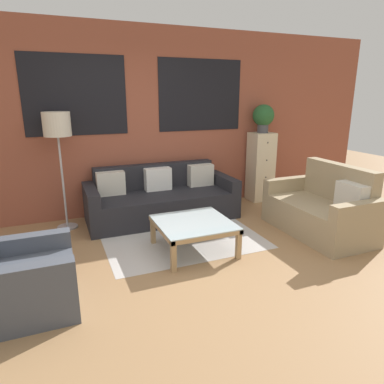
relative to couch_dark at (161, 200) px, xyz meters
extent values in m
plane|color=#9E754C|center=(-0.12, -1.95, -0.28)|extent=(16.00, 16.00, 0.00)
cube|color=brown|center=(-0.12, 0.49, 1.12)|extent=(8.40, 0.08, 2.80)
cube|color=black|center=(-1.07, 0.44, 1.52)|extent=(1.40, 0.01, 1.10)
cube|color=black|center=(0.83, 0.44, 1.52)|extent=(1.40, 0.01, 1.10)
cube|color=#BCB7B2|center=(0.01, -0.70, -0.28)|extent=(1.99, 1.77, 0.00)
cube|color=#232328|center=(0.00, -0.13, -0.08)|extent=(1.88, 0.72, 0.40)
cube|color=#232328|center=(0.00, 0.31, 0.11)|extent=(1.88, 0.16, 0.78)
cube|color=#232328|center=(-1.02, -0.05, 0.01)|extent=(0.16, 0.88, 0.58)
cube|color=#232328|center=(1.02, -0.05, 0.01)|extent=(0.16, 0.88, 0.58)
cube|color=beige|center=(-0.71, 0.15, 0.29)|extent=(0.40, 0.16, 0.34)
cube|color=white|center=(0.00, 0.15, 0.29)|extent=(0.40, 0.16, 0.34)
cube|color=beige|center=(0.71, 0.15, 0.29)|extent=(0.40, 0.16, 0.34)
cube|color=tan|center=(1.69, -1.37, -0.07)|extent=(0.64, 1.17, 0.42)
cube|color=tan|center=(2.09, -1.37, 0.18)|extent=(0.16, 1.17, 0.92)
cube|color=tan|center=(1.77, -0.71, 0.03)|extent=(0.80, 0.14, 0.62)
cube|color=tan|center=(1.77, -2.02, 0.03)|extent=(0.80, 0.14, 0.62)
cube|color=beige|center=(1.93, -1.73, 0.31)|extent=(0.16, 0.40, 0.34)
cube|color=#474C56|center=(-1.69, -1.78, -0.08)|extent=(0.64, 0.51, 0.40)
cube|color=#474C56|center=(-1.77, -2.11, 0.00)|extent=(0.80, 0.14, 0.56)
cube|color=#474C56|center=(-1.77, -1.46, 0.00)|extent=(0.80, 0.14, 0.56)
cube|color=silver|center=(0.01, -1.25, 0.08)|extent=(0.86, 0.86, 0.01)
cube|color=tan|center=(0.01, -1.66, 0.05)|extent=(0.86, 0.05, 0.05)
cube|color=tan|center=(0.01, -0.85, 0.05)|extent=(0.86, 0.05, 0.05)
cube|color=tan|center=(-0.39, -1.25, 0.05)|extent=(0.05, 0.86, 0.05)
cube|color=tan|center=(0.41, -1.25, 0.05)|extent=(0.05, 0.86, 0.05)
cube|color=tan|center=(-0.38, -1.64, -0.10)|extent=(0.06, 0.06, 0.36)
cube|color=tan|center=(0.40, -1.64, -0.10)|extent=(0.05, 0.06, 0.36)
cube|color=tan|center=(-0.38, -0.86, -0.10)|extent=(0.06, 0.06, 0.36)
cube|color=tan|center=(0.40, -0.86, -0.10)|extent=(0.05, 0.06, 0.36)
cylinder|color=#B2B2B7|center=(-1.36, 0.11, -0.27)|extent=(0.28, 0.28, 0.02)
cylinder|color=#B2B2B7|center=(-1.36, 0.11, 0.37)|extent=(0.03, 0.03, 1.26)
cylinder|color=beige|center=(-1.36, 0.11, 1.16)|extent=(0.35, 0.35, 0.31)
cube|color=beige|center=(1.90, 0.24, 0.31)|extent=(0.39, 0.34, 1.19)
sphere|color=#38332D|center=(1.90, 0.06, 0.76)|extent=(0.02, 0.02, 0.02)
sphere|color=#38332D|center=(1.90, 0.06, 0.46)|extent=(0.02, 0.02, 0.02)
sphere|color=#38332D|center=(1.90, 0.06, 0.16)|extent=(0.02, 0.02, 0.02)
sphere|color=#38332D|center=(1.90, 0.06, -0.13)|extent=(0.02, 0.02, 0.02)
cylinder|color=#47474C|center=(1.90, 0.24, 0.97)|extent=(0.18, 0.18, 0.14)
sphere|color=#285B2D|center=(1.90, 0.24, 1.19)|extent=(0.36, 0.36, 0.36)
camera|label=1|loc=(-1.43, -4.75, 1.53)|focal=32.00mm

